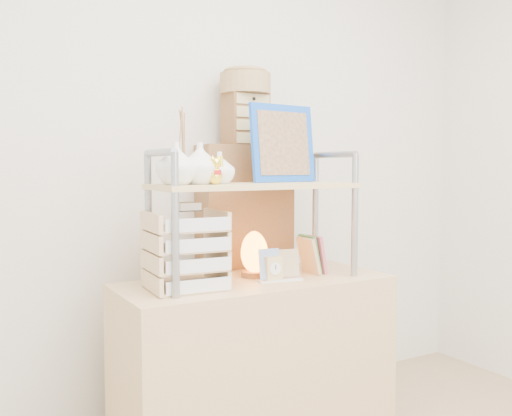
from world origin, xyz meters
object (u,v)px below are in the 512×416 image
at_px(cabinet, 244,279).
at_px(letter_tray, 187,255).
at_px(desk, 255,363).
at_px(salt_lamp, 254,254).

relative_size(cabinet, letter_tray, 3.84).
relative_size(desk, cabinet, 0.89).
bearing_deg(cabinet, desk, -105.39).
xyz_separation_m(desk, cabinet, (0.15, 0.37, 0.30)).
height_order(cabinet, salt_lamp, cabinet).
relative_size(letter_tray, salt_lamp, 1.71).
distance_m(desk, letter_tray, 0.61).
height_order(cabinet, letter_tray, cabinet).
xyz_separation_m(letter_tray, salt_lamp, (0.36, 0.08, -0.04)).
bearing_deg(salt_lamp, letter_tray, -166.81).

